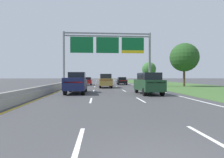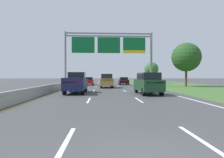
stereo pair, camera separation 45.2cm
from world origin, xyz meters
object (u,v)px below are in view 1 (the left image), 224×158
at_px(roadside_tree_far, 149,69).
at_px(car_darkgreen_right_lane_suv, 148,83).
at_px(pickup_truck_navy, 76,83).
at_px(car_black_right_lane_sedan, 122,81).
at_px(car_gold_centre_lane_suv, 105,81).
at_px(car_red_left_lane_sedan, 87,81).
at_px(roadside_tree_mid, 184,57).
at_px(car_silver_centre_lane_sedan, 104,81).
at_px(overhead_sign_gantry, 108,48).

bearing_deg(roadside_tree_far, car_darkgreen_right_lane_suv, -105.43).
bearing_deg(pickup_truck_navy, car_black_right_lane_sedan, -21.00).
xyz_separation_m(car_gold_centre_lane_suv, car_black_right_lane_sedan, (3.77, 9.83, -0.28)).
distance_m(car_red_left_lane_sedan, roadside_tree_far, 18.28).
height_order(car_gold_centre_lane_suv, roadside_tree_mid, roadside_tree_mid).
bearing_deg(car_silver_centre_lane_sedan, pickup_truck_navy, 169.18).
height_order(car_black_right_lane_sedan, roadside_tree_mid, roadside_tree_mid).
bearing_deg(pickup_truck_navy, overhead_sign_gantry, -17.86).
xyz_separation_m(car_darkgreen_right_lane_suv, car_gold_centre_lane_suv, (-3.80, 10.84, 0.00)).
relative_size(car_red_left_lane_sedan, car_black_right_lane_sedan, 1.00).
relative_size(car_silver_centre_lane_sedan, roadside_tree_mid, 0.59).
bearing_deg(roadside_tree_mid, overhead_sign_gantry, 177.07).
distance_m(car_silver_centre_lane_sedan, roadside_tree_far, 15.57).
xyz_separation_m(overhead_sign_gantry, roadside_tree_mid, (13.17, -0.68, -1.61)).
bearing_deg(car_red_left_lane_sedan, overhead_sign_gantry, -147.50).
bearing_deg(car_silver_centre_lane_sedan, car_darkgreen_right_lane_suv, -169.17).
bearing_deg(roadside_tree_mid, car_darkgreen_right_lane_suv, -126.58).
relative_size(overhead_sign_gantry, car_darkgreen_right_lane_suv, 3.17).
bearing_deg(car_black_right_lane_sedan, car_red_left_lane_sedan, 98.31).
height_order(overhead_sign_gantry, car_darkgreen_right_lane_suv, overhead_sign_gantry).
distance_m(car_darkgreen_right_lane_suv, car_gold_centre_lane_suv, 11.49).
distance_m(car_darkgreen_right_lane_suv, car_black_right_lane_sedan, 20.67).
distance_m(pickup_truck_navy, car_silver_centre_lane_sedan, 18.36).
height_order(pickup_truck_navy, car_darkgreen_right_lane_suv, pickup_truck_navy).
bearing_deg(roadside_tree_far, car_gold_centre_lane_suv, -122.66).
bearing_deg(overhead_sign_gantry, car_black_right_lane_sedan, 63.90).
bearing_deg(roadside_tree_mid, car_red_left_lane_sedan, 159.09).
xyz_separation_m(overhead_sign_gantry, car_gold_centre_lane_suv, (-0.48, -3.11, -5.51)).
relative_size(car_gold_centre_lane_suv, car_silver_centre_lane_sedan, 1.07).
bearing_deg(pickup_truck_navy, car_gold_centre_lane_suv, -20.70).
bearing_deg(roadside_tree_far, car_red_left_lane_sedan, -147.60).
xyz_separation_m(car_black_right_lane_sedan, roadside_tree_mid, (9.88, -7.39, 4.18)).
bearing_deg(roadside_tree_mid, car_gold_centre_lane_suv, -169.88).
distance_m(car_black_right_lane_sedan, roadside_tree_mid, 13.03).
distance_m(car_gold_centre_lane_suv, car_silver_centre_lane_sedan, 8.87).
xyz_separation_m(car_darkgreen_right_lane_suv, car_red_left_lane_sedan, (-7.13, 19.77, -0.28)).
height_order(car_darkgreen_right_lane_suv, car_red_left_lane_sedan, car_darkgreen_right_lane_suv).
bearing_deg(car_red_left_lane_sedan, car_silver_centre_lane_sedan, -91.77).
xyz_separation_m(overhead_sign_gantry, car_black_right_lane_sedan, (3.29, 6.72, -5.79)).
xyz_separation_m(car_darkgreen_right_lane_suv, car_black_right_lane_sedan, (-0.03, 20.67, -0.28)).
height_order(car_black_right_lane_sedan, car_silver_centre_lane_sedan, same).
bearing_deg(pickup_truck_navy, car_silver_centre_lane_sedan, -11.32).
bearing_deg(pickup_truck_navy, car_red_left_lane_sedan, -0.53).
height_order(pickup_truck_navy, car_gold_centre_lane_suv, pickup_truck_navy).
bearing_deg(car_gold_centre_lane_suv, overhead_sign_gantry, -9.02).
bearing_deg(car_silver_centre_lane_sedan, roadside_tree_far, -50.30).
distance_m(pickup_truck_navy, roadside_tree_mid, 20.99).
height_order(car_black_right_lane_sedan, roadside_tree_far, roadside_tree_far).
height_order(car_gold_centre_lane_suv, car_red_left_lane_sedan, car_gold_centre_lane_suv).
bearing_deg(car_silver_centre_lane_sedan, car_gold_centre_lane_suv, 179.53).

